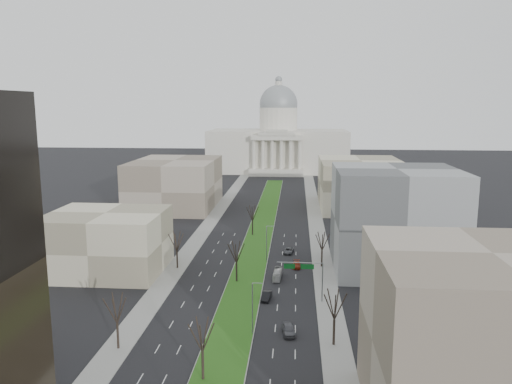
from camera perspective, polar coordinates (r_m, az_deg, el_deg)
The scene contains 25 objects.
ground at distance 149.60m, azimuth 0.37°, elevation -4.99°, with size 600.00×600.00×0.00m, color black.
median at distance 148.59m, azimuth 0.34°, elevation -5.05°, with size 8.00×222.03×0.20m.
sidewalk_left at distance 128.34m, azimuth -8.37°, elevation -7.60°, with size 5.00×330.00×0.15m, color gray.
sidewalk_right at distance 125.38m, azimuth 7.58°, elevation -8.01°, with size 5.00×330.00×0.15m, color gray.
capitol at distance 294.79m, azimuth 2.55°, elevation 5.58°, with size 80.00×46.00×55.00m.
building_beige_left at distance 121.74m, azimuth -16.67°, elevation -5.49°, with size 26.00×22.00×14.00m, color gray.
building_tan_right at distance 66.36m, azimuth 24.71°, elevation -15.48°, with size 26.00×24.00×22.00m, color gray.
building_grey_right at distance 121.39m, azimuth 15.59°, elevation -3.05°, with size 28.00×26.00×24.00m, color #585A5D.
building_far_left at distance 192.04m, azimuth -9.20°, elevation 0.95°, with size 30.00×40.00×18.00m, color gray.
building_far_right at distance 192.98m, azimuth 11.81°, elevation 0.91°, with size 30.00×40.00×18.00m, color gray.
tree_left_mid at distance 83.53m, azimuth -15.66°, elevation -12.59°, with size 5.40×5.40×9.72m.
tree_left_far at distance 119.84m, azimuth -9.06°, elevation -5.51°, with size 5.28×5.28×9.50m.
tree_right_mid at distance 82.60m, azimuth 8.99°, elevation -12.48°, with size 5.52×5.52×9.94m.
tree_right_far at distance 120.65m, azimuth 7.58°, elevation -5.52°, with size 5.04×5.04×9.07m.
tree_median_a at distance 72.59m, azimuth -6.17°, elevation -15.82°, with size 5.40×5.40×9.72m.
tree_median_b at distance 109.56m, azimuth -2.25°, elevation -6.78°, with size 5.40×5.40×9.72m.
tree_median_c at distance 148.11m, azimuth -0.40°, elevation -2.36°, with size 5.40×5.40×9.72m.
streetlamp_median_b at distance 86.30m, azimuth -0.38°, elevation -13.03°, with size 1.90×0.20×9.16m.
streetlamp_median_c at distance 124.02m, azimuth 1.25°, elevation -5.84°, with size 1.90×0.20×9.16m.
mast_arm_signs at distance 99.63m, azimuth 6.04°, elevation -9.09°, with size 9.12×0.24×8.09m.
car_grey_near at distance 88.02m, azimuth 3.74°, elevation -15.41°, with size 1.98×4.91×1.67m, color #505058.
car_black at distance 101.97m, azimuth 1.22°, elevation -11.79°, with size 1.60×4.59×1.51m, color black.
car_red at distance 121.22m, azimuth 4.66°, elevation -8.29°, with size 1.88×4.63×1.34m, color maroon.
car_grey_far at distance 132.32m, azimuth 3.75°, elevation -6.70°, with size 2.24×4.86×1.35m, color #52545A.
box_van at distance 113.61m, azimuth 2.47°, elevation -9.37°, with size 1.62×6.91×1.92m, color silver.
Camera 1 is at (10.74, -24.18, 38.43)m, focal length 35.00 mm.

